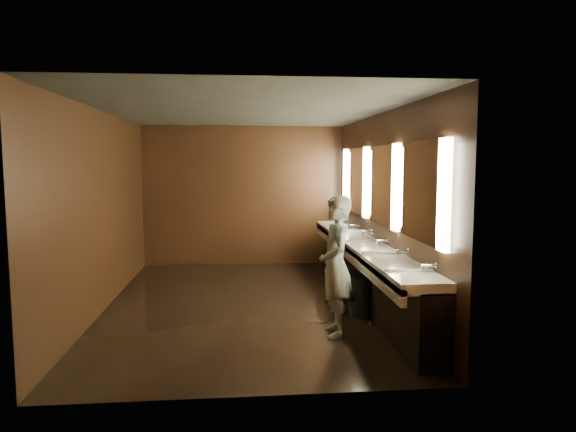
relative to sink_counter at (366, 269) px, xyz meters
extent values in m
plane|color=black|center=(-1.79, 0.00, -0.50)|extent=(6.00, 6.00, 0.00)
cube|color=#2D2D2B|center=(-1.79, 0.00, 2.30)|extent=(4.00, 6.00, 0.02)
cube|color=black|center=(-1.79, 3.00, 0.90)|extent=(4.00, 0.02, 2.80)
cube|color=black|center=(-1.79, -3.00, 0.90)|extent=(4.00, 0.02, 2.80)
cube|color=black|center=(-3.79, 0.00, 0.90)|extent=(0.02, 6.00, 2.80)
cube|color=black|center=(0.21, 0.00, 0.90)|extent=(0.02, 6.00, 2.80)
cube|color=black|center=(0.03, 0.00, -0.09)|extent=(0.36, 5.40, 0.81)
cube|color=silver|center=(-0.07, 0.00, 0.35)|extent=(0.55, 5.40, 0.12)
cube|color=silver|center=(-0.31, 0.00, 0.27)|extent=(0.06, 5.40, 0.18)
cylinder|color=silver|center=(0.12, -2.20, 0.49)|extent=(0.18, 0.04, 0.04)
cylinder|color=silver|center=(0.12, -1.32, 0.49)|extent=(0.18, 0.04, 0.04)
cylinder|color=silver|center=(0.12, -0.44, 0.49)|extent=(0.18, 0.04, 0.04)
cylinder|color=silver|center=(0.12, 0.44, 0.49)|extent=(0.18, 0.04, 0.04)
cylinder|color=silver|center=(0.12, 1.32, 0.49)|extent=(0.18, 0.04, 0.04)
cylinder|color=silver|center=(0.12, 2.20, 0.49)|extent=(0.18, 0.04, 0.04)
cube|color=#FFF7C3|center=(0.18, -2.40, 1.25)|extent=(0.06, 0.22, 1.15)
cube|color=white|center=(0.19, -1.60, 1.25)|extent=(0.03, 1.32, 1.15)
cube|color=#FFF7C3|center=(0.18, -0.80, 1.25)|extent=(0.06, 0.23, 1.15)
cube|color=white|center=(0.19, 0.00, 1.25)|extent=(0.03, 1.32, 1.15)
cube|color=#FFF7C3|center=(0.18, 0.80, 1.25)|extent=(0.06, 0.23, 1.15)
cube|color=white|center=(0.19, 1.60, 1.25)|extent=(0.03, 1.32, 1.15)
cube|color=#FFF7C3|center=(0.18, 2.40, 1.25)|extent=(0.06, 0.22, 1.15)
imported|color=#99C2E4|center=(-0.74, -1.44, 0.35)|extent=(0.41, 0.62, 1.69)
cylinder|color=black|center=(-0.22, -0.72, -0.22)|extent=(0.47, 0.47, 0.55)
camera|label=1|loc=(-1.88, -7.39, 1.58)|focal=32.00mm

